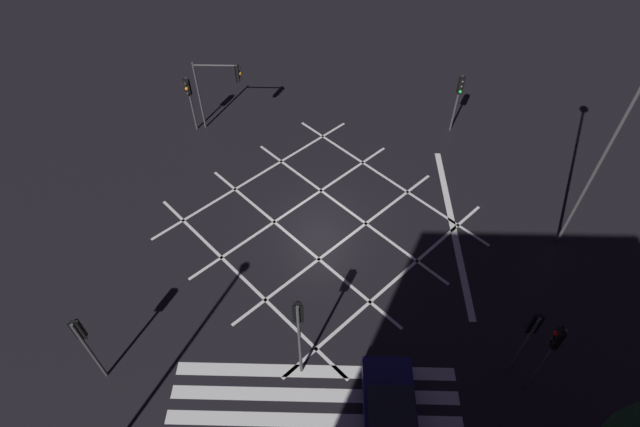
{
  "coord_description": "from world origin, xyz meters",
  "views": [
    {
      "loc": [
        0.36,
        -15.71,
        17.63
      ],
      "look_at": [
        0.0,
        0.0,
        0.65
      ],
      "focal_mm": 28.0,
      "sensor_mm": 36.0,
      "label": 1
    }
  ],
  "objects_px": {
    "traffic_light_median_south": "(299,325)",
    "traffic_light_nw_cross": "(189,94)",
    "traffic_light_se_cross": "(529,332)",
    "waiting_car": "(390,415)",
    "traffic_light_se_main": "(551,349)",
    "traffic_light_ne_cross": "(459,93)",
    "street_lamp_east": "(626,115)",
    "traffic_light_nw_main": "(220,81)",
    "traffic_light_sw_cross": "(84,338)"
  },
  "relations": [
    {
      "from": "traffic_light_ne_cross",
      "to": "street_lamp_east",
      "type": "height_order",
      "value": "street_lamp_east"
    },
    {
      "from": "traffic_light_median_south",
      "to": "traffic_light_nw_main",
      "type": "relative_size",
      "value": 1.07
    },
    {
      "from": "traffic_light_se_cross",
      "to": "traffic_light_se_main",
      "type": "xyz_separation_m",
      "value": [
        0.39,
        -0.74,
        0.31
      ]
    },
    {
      "from": "traffic_light_se_main",
      "to": "waiting_car",
      "type": "xyz_separation_m",
      "value": [
        -5.01,
        -1.34,
        -2.35
      ]
    },
    {
      "from": "traffic_light_se_cross",
      "to": "traffic_light_ne_cross",
      "type": "distance_m",
      "value": 14.32
    },
    {
      "from": "traffic_light_nw_main",
      "to": "traffic_light_nw_cross",
      "type": "bearing_deg",
      "value": -171.52
    },
    {
      "from": "traffic_light_median_south",
      "to": "waiting_car",
      "type": "relative_size",
      "value": 1.08
    },
    {
      "from": "traffic_light_se_cross",
      "to": "street_lamp_east",
      "type": "height_order",
      "value": "street_lamp_east"
    },
    {
      "from": "traffic_light_se_main",
      "to": "traffic_light_se_cross",
      "type": "bearing_deg",
      "value": -62.48
    },
    {
      "from": "traffic_light_ne_cross",
      "to": "traffic_light_median_south",
      "type": "xyz_separation_m",
      "value": [
        -7.79,
        -14.52,
        0.64
      ]
    },
    {
      "from": "traffic_light_median_south",
      "to": "traffic_light_nw_cross",
      "type": "bearing_deg",
      "value": 25.04
    },
    {
      "from": "traffic_light_nw_main",
      "to": "street_lamp_east",
      "type": "relative_size",
      "value": 0.4
    },
    {
      "from": "traffic_light_nw_cross",
      "to": "traffic_light_median_south",
      "type": "xyz_separation_m",
      "value": [
        6.67,
        -14.28,
        0.76
      ]
    },
    {
      "from": "traffic_light_ne_cross",
      "to": "traffic_light_sw_cross",
      "type": "bearing_deg",
      "value": -45.27
    },
    {
      "from": "traffic_light_se_cross",
      "to": "traffic_light_nw_cross",
      "type": "distance_m",
      "value": 20.15
    },
    {
      "from": "traffic_light_median_south",
      "to": "traffic_light_nw_main",
      "type": "bearing_deg",
      "value": 18.74
    },
    {
      "from": "traffic_light_sw_cross",
      "to": "traffic_light_median_south",
      "type": "bearing_deg",
      "value": -87.38
    },
    {
      "from": "traffic_light_se_main",
      "to": "traffic_light_nw_main",
      "type": "distance_m",
      "value": 19.95
    },
    {
      "from": "traffic_light_ne_cross",
      "to": "traffic_light_median_south",
      "type": "distance_m",
      "value": 16.49
    },
    {
      "from": "traffic_light_se_cross",
      "to": "traffic_light_nw_main",
      "type": "distance_m",
      "value": 19.14
    },
    {
      "from": "traffic_light_nw_cross",
      "to": "street_lamp_east",
      "type": "height_order",
      "value": "street_lamp_east"
    },
    {
      "from": "traffic_light_ne_cross",
      "to": "waiting_car",
      "type": "bearing_deg",
      "value": -15.89
    },
    {
      "from": "traffic_light_nw_main",
      "to": "traffic_light_ne_cross",
      "type": "bearing_deg",
      "value": -0.09
    },
    {
      "from": "traffic_light_se_cross",
      "to": "traffic_light_nw_cross",
      "type": "bearing_deg",
      "value": 45.68
    },
    {
      "from": "traffic_light_sw_cross",
      "to": "traffic_light_se_cross",
      "type": "bearing_deg",
      "value": -87.94
    },
    {
      "from": "traffic_light_nw_cross",
      "to": "waiting_car",
      "type": "relative_size",
      "value": 0.81
    },
    {
      "from": "traffic_light_se_cross",
      "to": "traffic_light_ne_cross",
      "type": "relative_size",
      "value": 1.05
    },
    {
      "from": "traffic_light_median_south",
      "to": "traffic_light_nw_main",
      "type": "xyz_separation_m",
      "value": [
        -4.93,
        14.54,
        -0.1
      ]
    },
    {
      "from": "street_lamp_east",
      "to": "traffic_light_ne_cross",
      "type": "bearing_deg",
      "value": 114.52
    },
    {
      "from": "traffic_light_se_main",
      "to": "traffic_light_nw_cross",
      "type": "bearing_deg",
      "value": -45.04
    },
    {
      "from": "traffic_light_se_cross",
      "to": "traffic_light_nw_cross",
      "type": "xyz_separation_m",
      "value": [
        -14.41,
        14.08,
        -0.25
      ]
    },
    {
      "from": "traffic_light_sw_cross",
      "to": "street_lamp_east",
      "type": "bearing_deg",
      "value": -69.94
    },
    {
      "from": "traffic_light_se_main",
      "to": "traffic_light_nw_main",
      "type": "relative_size",
      "value": 0.99
    },
    {
      "from": "traffic_light_median_south",
      "to": "traffic_light_nw_main",
      "type": "distance_m",
      "value": 15.36
    },
    {
      "from": "waiting_car",
      "to": "traffic_light_nw_cross",
      "type": "bearing_deg",
      "value": 31.21
    },
    {
      "from": "street_lamp_east",
      "to": "waiting_car",
      "type": "height_order",
      "value": "street_lamp_east"
    },
    {
      "from": "waiting_car",
      "to": "street_lamp_east",
      "type": "bearing_deg",
      "value": -44.9
    },
    {
      "from": "traffic_light_se_cross",
      "to": "traffic_light_nw_main",
      "type": "height_order",
      "value": "traffic_light_nw_main"
    },
    {
      "from": "traffic_light_sw_cross",
      "to": "waiting_car",
      "type": "height_order",
      "value": "traffic_light_sw_cross"
    },
    {
      "from": "traffic_light_sw_cross",
      "to": "traffic_light_median_south",
      "type": "distance_m",
      "value": 7.23
    },
    {
      "from": "traffic_light_sw_cross",
      "to": "waiting_car",
      "type": "xyz_separation_m",
      "value": [
        10.33,
        -1.55,
        -2.01
      ]
    },
    {
      "from": "traffic_light_se_cross",
      "to": "waiting_car",
      "type": "height_order",
      "value": "traffic_light_se_cross"
    },
    {
      "from": "traffic_light_ne_cross",
      "to": "traffic_light_nw_cross",
      "type": "xyz_separation_m",
      "value": [
        -14.46,
        -0.24,
        -0.12
      ]
    },
    {
      "from": "traffic_light_se_cross",
      "to": "traffic_light_se_main",
      "type": "relative_size",
      "value": 0.89
    },
    {
      "from": "street_lamp_east",
      "to": "traffic_light_nw_main",
      "type": "bearing_deg",
      "value": 153.82
    },
    {
      "from": "traffic_light_se_main",
      "to": "waiting_car",
      "type": "height_order",
      "value": "traffic_light_se_main"
    },
    {
      "from": "traffic_light_sw_cross",
      "to": "traffic_light_se_cross",
      "type": "relative_size",
      "value": 0.99
    },
    {
      "from": "traffic_light_median_south",
      "to": "traffic_light_sw_cross",
      "type": "bearing_deg",
      "value": 92.62
    },
    {
      "from": "traffic_light_nw_cross",
      "to": "traffic_light_se_main",
      "type": "distance_m",
      "value": 20.95
    },
    {
      "from": "traffic_light_ne_cross",
      "to": "waiting_car",
      "type": "relative_size",
      "value": 0.85
    }
  ]
}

